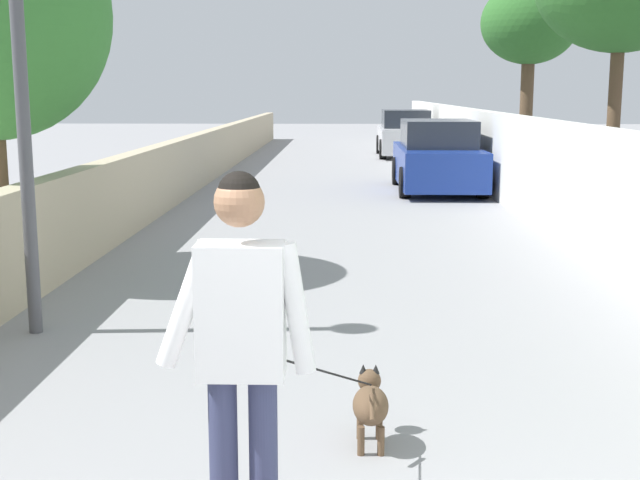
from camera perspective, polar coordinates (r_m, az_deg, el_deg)
The scene contains 9 objects.
ground_plane at distance 16.36m, azimuth 1.35°, elevation 2.48°, with size 80.00×80.00×0.00m, color gray.
wall_left at distance 14.69m, azimuth -11.56°, elevation 3.76°, with size 48.00×0.30×1.20m, color tan.
fence_right at distance 14.63m, azimuth 14.27°, elevation 4.66°, with size 48.00×0.30×1.72m, color silver.
tree_right_mid at distance 21.75m, azimuth 14.02°, elevation 13.95°, with size 2.38×2.38×4.80m.
lamp_post at distance 7.84m, azimuth -19.82°, elevation 13.59°, with size 0.36×0.36×3.93m.
person_skateboarder at distance 3.72m, azimuth -5.34°, elevation -6.43°, with size 0.22×0.71×1.75m.
dog at distance 5.27m, azimuth 3.40°, elevation -10.94°, with size 1.67×0.73×1.06m.
car_near at distance 18.57m, azimuth 7.97°, elevation 5.51°, with size 4.07×1.80×1.54m.
car_far at distance 28.38m, azimuth 5.79°, elevation 7.10°, with size 4.02×1.80×1.54m.
Camera 1 is at (-2.22, -0.07, 2.16)m, focal length 47.23 mm.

